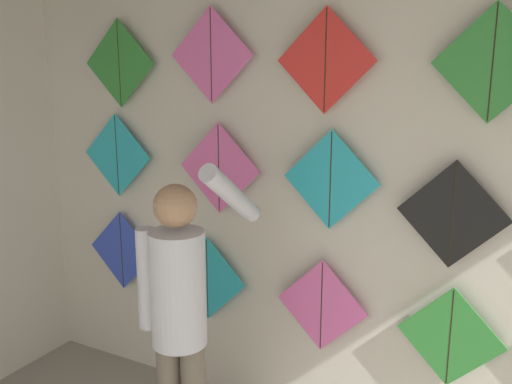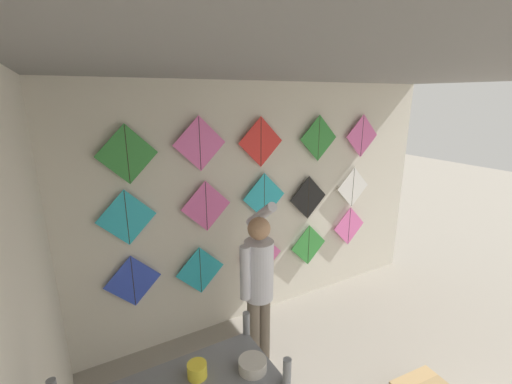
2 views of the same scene
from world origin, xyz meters
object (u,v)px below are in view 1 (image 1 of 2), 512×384
at_px(kite_7, 331,180).
at_px(kite_12, 326,61).
at_px(kite_3, 450,337).
at_px(kite_5, 117,155).
at_px(shopkeeper, 180,309).
at_px(kite_13, 493,63).
at_px(kite_1, 207,278).
at_px(kite_2, 321,305).
at_px(kite_8, 453,215).
at_px(kite_11, 211,55).
at_px(kite_6, 219,168).
at_px(kite_10, 119,63).
at_px(kite_0, 122,250).

distance_m(kite_7, kite_12, 0.63).
relative_size(kite_3, kite_5, 1.00).
bearing_deg(shopkeeper, kite_13, 18.41).
distance_m(kite_1, kite_5, 1.02).
distance_m(shopkeeper, kite_13, 1.88).
height_order(kite_1, kite_13, kite_13).
bearing_deg(kite_2, kite_3, 0.00).
relative_size(kite_8, kite_11, 1.00).
distance_m(kite_6, kite_7, 0.71).
bearing_deg(kite_10, kite_11, 0.00).
bearing_deg(kite_6, kite_3, 0.00).
bearing_deg(kite_5, kite_13, 0.00).
distance_m(kite_7, kite_13, 0.99).
xyz_separation_m(kite_0, kite_12, (1.47, 0.00, 1.28)).
distance_m(kite_1, kite_3, 1.49).
height_order(kite_1, kite_12, kite_12).
xyz_separation_m(kite_8, kite_13, (0.12, 0.00, 0.73)).
bearing_deg(kite_11, kite_13, 0.00).
bearing_deg(kite_12, shopkeeper, -121.84).
bearing_deg(kite_8, kite_7, 180.00).
distance_m(kite_2, kite_13, 1.58).
xyz_separation_m(kite_6, kite_13, (1.48, 0.00, 0.62)).
height_order(kite_7, kite_12, kite_12).
bearing_deg(kite_12, kite_6, 180.00).
height_order(kite_10, kite_12, kite_12).
bearing_deg(kite_7, kite_12, 180.00).
relative_size(kite_2, kite_7, 1.00).
bearing_deg(kite_3, kite_13, 0.00).
distance_m(kite_5, kite_8, 2.16).
bearing_deg(kite_6, kite_10, 180.00).
relative_size(kite_7, kite_12, 1.00).
distance_m(kite_1, kite_12, 1.55).
bearing_deg(kite_3, kite_6, 180.00).
xyz_separation_m(kite_3, kite_13, (0.08, 0.00, 1.39)).
bearing_deg(kite_1, kite_12, 0.00).
height_order(kite_5, kite_12, kite_12).
height_order(kite_0, kite_12, kite_12).
height_order(shopkeeper, kite_1, shopkeeper).
bearing_deg(kite_6, kite_7, 0.00).
bearing_deg(kite_7, kite_2, 180.00).
xyz_separation_m(kite_2, kite_13, (0.80, 0.00, 1.36)).
bearing_deg(kite_3, kite_8, 180.00).
bearing_deg(kite_1, kite_0, 180.00).
xyz_separation_m(kite_2, kite_5, (-1.47, 0.00, 0.76)).
distance_m(kite_3, kite_12, 1.57).
relative_size(kite_3, kite_10, 1.00).
bearing_deg(kite_11, kite_12, 0.00).
xyz_separation_m(shopkeeper, kite_6, (-0.22, 0.72, 0.57)).
distance_m(kite_5, kite_10, 0.60).
bearing_deg(kite_11, shopkeeper, -70.53).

